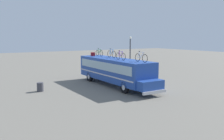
{
  "coord_description": "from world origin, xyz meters",
  "views": [
    {
      "loc": [
        21.48,
        -13.5,
        5.06
      ],
      "look_at": [
        -0.36,
        0.0,
        1.56
      ],
      "focal_mm": 39.6,
      "sensor_mm": 36.0,
      "label": 1
    }
  ],
  "objects_px": {
    "rooftop_bicycle_1": "(99,53)",
    "rooftop_bicycle_2": "(112,54)",
    "rooftop_bicycle_3": "(121,56)",
    "trash_bin": "(40,87)",
    "rooftop_bicycle_4": "(141,57)",
    "luggage_bag_1": "(93,54)",
    "street_lamp": "(130,54)",
    "bus": "(115,70)"
  },
  "relations": [
    {
      "from": "rooftop_bicycle_1",
      "to": "rooftop_bicycle_2",
      "type": "relative_size",
      "value": 0.98
    },
    {
      "from": "rooftop_bicycle_3",
      "to": "trash_bin",
      "type": "xyz_separation_m",
      "value": [
        -2.61,
        -7.21,
        -2.76
      ]
    },
    {
      "from": "rooftop_bicycle_1",
      "to": "rooftop_bicycle_3",
      "type": "xyz_separation_m",
      "value": [
        5.31,
        -0.54,
        0.0
      ]
    },
    {
      "from": "rooftop_bicycle_4",
      "to": "luggage_bag_1",
      "type": "bearing_deg",
      "value": -177.22
    },
    {
      "from": "rooftop_bicycle_1",
      "to": "street_lamp",
      "type": "distance_m",
      "value": 4.02
    },
    {
      "from": "bus",
      "to": "luggage_bag_1",
      "type": "bearing_deg",
      "value": -178.24
    },
    {
      "from": "luggage_bag_1",
      "to": "street_lamp",
      "type": "bearing_deg",
      "value": 73.92
    },
    {
      "from": "bus",
      "to": "trash_bin",
      "type": "height_order",
      "value": "bus"
    },
    {
      "from": "rooftop_bicycle_4",
      "to": "street_lamp",
      "type": "relative_size",
      "value": 0.35
    },
    {
      "from": "rooftop_bicycle_2",
      "to": "street_lamp",
      "type": "height_order",
      "value": "street_lamp"
    },
    {
      "from": "rooftop_bicycle_3",
      "to": "trash_bin",
      "type": "bearing_deg",
      "value": -109.9
    },
    {
      "from": "luggage_bag_1",
      "to": "rooftop_bicycle_2",
      "type": "height_order",
      "value": "rooftop_bicycle_2"
    },
    {
      "from": "street_lamp",
      "to": "rooftop_bicycle_2",
      "type": "bearing_deg",
      "value": -63.03
    },
    {
      "from": "bus",
      "to": "street_lamp",
      "type": "relative_size",
      "value": 2.34
    },
    {
      "from": "bus",
      "to": "rooftop_bicycle_4",
      "type": "distance_m",
      "value": 4.27
    },
    {
      "from": "bus",
      "to": "rooftop_bicycle_3",
      "type": "height_order",
      "value": "rooftop_bicycle_3"
    },
    {
      "from": "rooftop_bicycle_3",
      "to": "luggage_bag_1",
      "type": "bearing_deg",
      "value": 179.82
    },
    {
      "from": "rooftop_bicycle_2",
      "to": "rooftop_bicycle_4",
      "type": "height_order",
      "value": "rooftop_bicycle_2"
    },
    {
      "from": "bus",
      "to": "rooftop_bicycle_1",
      "type": "relative_size",
      "value": 7.12
    },
    {
      "from": "luggage_bag_1",
      "to": "trash_bin",
      "type": "distance_m",
      "value": 8.36
    },
    {
      "from": "rooftop_bicycle_3",
      "to": "rooftop_bicycle_4",
      "type": "relative_size",
      "value": 0.92
    },
    {
      "from": "trash_bin",
      "to": "rooftop_bicycle_3",
      "type": "bearing_deg",
      "value": 70.1
    },
    {
      "from": "rooftop_bicycle_2",
      "to": "street_lamp",
      "type": "distance_m",
      "value": 4.4
    },
    {
      "from": "rooftop_bicycle_1",
      "to": "rooftop_bicycle_4",
      "type": "relative_size",
      "value": 0.93
    },
    {
      "from": "rooftop_bicycle_2",
      "to": "trash_bin",
      "type": "bearing_deg",
      "value": -89.69
    },
    {
      "from": "rooftop_bicycle_1",
      "to": "rooftop_bicycle_4",
      "type": "bearing_deg",
      "value": -0.74
    },
    {
      "from": "bus",
      "to": "rooftop_bicycle_4",
      "type": "xyz_separation_m",
      "value": [
        3.97,
        0.27,
        1.56
      ]
    },
    {
      "from": "luggage_bag_1",
      "to": "rooftop_bicycle_1",
      "type": "xyz_separation_m",
      "value": [
        0.62,
        0.52,
        0.17
      ]
    },
    {
      "from": "bus",
      "to": "rooftop_bicycle_3",
      "type": "relative_size",
      "value": 7.17
    },
    {
      "from": "rooftop_bicycle_4",
      "to": "rooftop_bicycle_2",
      "type": "bearing_deg",
      "value": 178.41
    },
    {
      "from": "rooftop_bicycle_2",
      "to": "bus",
      "type": "bearing_deg",
      "value": -17.72
    },
    {
      "from": "bus",
      "to": "rooftop_bicycle_1",
      "type": "bearing_deg",
      "value": 174.6
    },
    {
      "from": "street_lamp",
      "to": "rooftop_bicycle_1",
      "type": "bearing_deg",
      "value": -99.6
    },
    {
      "from": "rooftop_bicycle_2",
      "to": "trash_bin",
      "type": "distance_m",
      "value": 8.27
    },
    {
      "from": "rooftop_bicycle_3",
      "to": "street_lamp",
      "type": "xyz_separation_m",
      "value": [
        -4.64,
        4.49,
        -0.23
      ]
    },
    {
      "from": "bus",
      "to": "rooftop_bicycle_3",
      "type": "distance_m",
      "value": 2.04
    },
    {
      "from": "rooftop_bicycle_3",
      "to": "street_lamp",
      "type": "relative_size",
      "value": 0.33
    },
    {
      "from": "luggage_bag_1",
      "to": "rooftop_bicycle_2",
      "type": "relative_size",
      "value": 0.28
    },
    {
      "from": "rooftop_bicycle_3",
      "to": "street_lamp",
      "type": "height_order",
      "value": "street_lamp"
    },
    {
      "from": "rooftop_bicycle_1",
      "to": "trash_bin",
      "type": "xyz_separation_m",
      "value": [
        2.7,
        -7.74,
        -2.75
      ]
    },
    {
      "from": "luggage_bag_1",
      "to": "rooftop_bicycle_3",
      "type": "xyz_separation_m",
      "value": [
        5.93,
        -0.02,
        0.18
      ]
    },
    {
      "from": "street_lamp",
      "to": "bus",
      "type": "bearing_deg",
      "value": -52.65
    }
  ]
}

